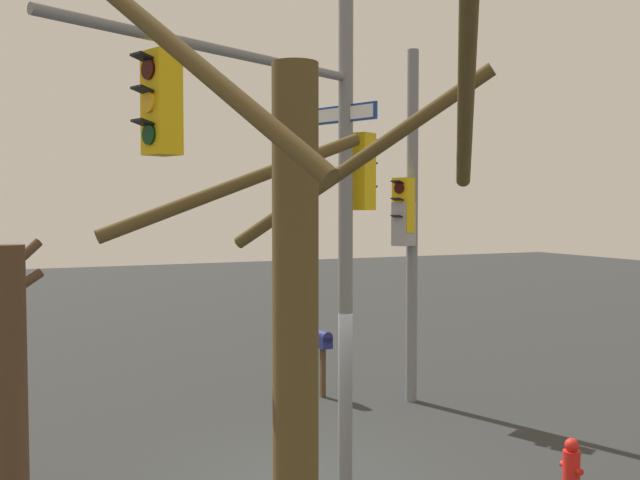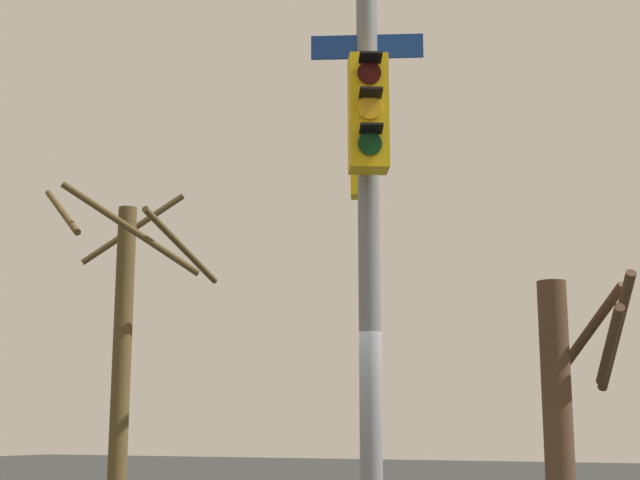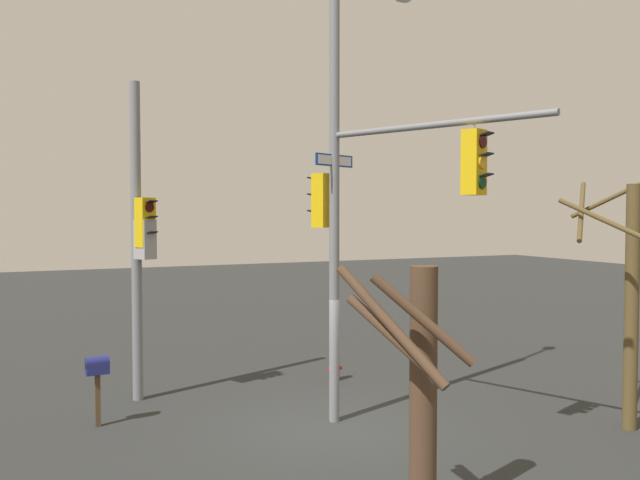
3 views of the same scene
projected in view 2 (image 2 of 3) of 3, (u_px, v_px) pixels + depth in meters
main_signal_pole_assembly at (351, 76)px, 9.87m from camera, size 3.03×5.40×9.57m
bare_tree_behind_pole at (565, 404)px, 12.10m from camera, size 1.37×1.59×3.56m
bare_tree_across_street at (122, 348)px, 13.42m from camera, size 2.74×2.46×5.23m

